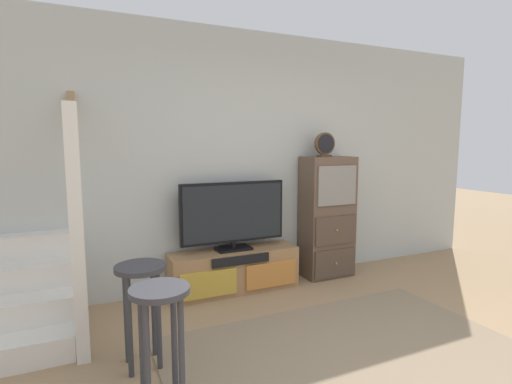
{
  "coord_description": "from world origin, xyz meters",
  "views": [
    {
      "loc": [
        -1.7,
        -1.44,
        1.53
      ],
      "look_at": [
        -0.24,
        1.79,
        1.08
      ],
      "focal_mm": 27.2,
      "sensor_mm": 36.0,
      "label": 1
    }
  ],
  "objects_px": {
    "desk_clock": "(325,145)",
    "bar_stool_far": "(141,292)",
    "side_cabinet": "(327,217)",
    "media_console": "(234,270)",
    "bar_stool_near": "(160,320)",
    "television": "(233,214)"
  },
  "relations": [
    {
      "from": "desk_clock",
      "to": "bar_stool_far",
      "type": "bearing_deg",
      "value": -154.59
    },
    {
      "from": "side_cabinet",
      "to": "desk_clock",
      "type": "relative_size",
      "value": 5.13
    },
    {
      "from": "media_console",
      "to": "bar_stool_far",
      "type": "xyz_separation_m",
      "value": [
        -1.07,
        -1.03,
        0.32
      ]
    },
    {
      "from": "media_console",
      "to": "bar_stool_far",
      "type": "distance_m",
      "value": 1.52
    },
    {
      "from": "media_console",
      "to": "side_cabinet",
      "type": "distance_m",
      "value": 1.24
    },
    {
      "from": "side_cabinet",
      "to": "desk_clock",
      "type": "distance_m",
      "value": 0.83
    },
    {
      "from": "desk_clock",
      "to": "bar_stool_near",
      "type": "distance_m",
      "value": 2.78
    },
    {
      "from": "television",
      "to": "bar_stool_far",
      "type": "xyz_separation_m",
      "value": [
        -1.07,
        -1.05,
        -0.28
      ]
    },
    {
      "from": "television",
      "to": "bar_stool_far",
      "type": "height_order",
      "value": "television"
    },
    {
      "from": "television",
      "to": "bar_stool_near",
      "type": "bearing_deg",
      "value": -123.86
    },
    {
      "from": "side_cabinet",
      "to": "bar_stool_far",
      "type": "distance_m",
      "value": 2.46
    },
    {
      "from": "television",
      "to": "desk_clock",
      "type": "bearing_deg",
      "value": -1.52
    },
    {
      "from": "side_cabinet",
      "to": "desk_clock",
      "type": "bearing_deg",
      "value": -167.25
    },
    {
      "from": "television",
      "to": "desk_clock",
      "type": "xyz_separation_m",
      "value": [
        1.08,
        -0.03,
        0.7
      ]
    },
    {
      "from": "side_cabinet",
      "to": "bar_stool_near",
      "type": "relative_size",
      "value": 1.89
    },
    {
      "from": "desk_clock",
      "to": "bar_stool_far",
      "type": "height_order",
      "value": "desk_clock"
    },
    {
      "from": "television",
      "to": "side_cabinet",
      "type": "xyz_separation_m",
      "value": [
        1.15,
        -0.01,
        -0.12
      ]
    },
    {
      "from": "desk_clock",
      "to": "side_cabinet",
      "type": "bearing_deg",
      "value": 12.75
    },
    {
      "from": "television",
      "to": "bar_stool_near",
      "type": "relative_size",
      "value": 1.52
    },
    {
      "from": "television",
      "to": "desk_clock",
      "type": "distance_m",
      "value": 1.29
    },
    {
      "from": "television",
      "to": "bar_stool_far",
      "type": "distance_m",
      "value": 1.53
    },
    {
      "from": "media_console",
      "to": "bar_stool_far",
      "type": "bearing_deg",
      "value": -136.2
    }
  ]
}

